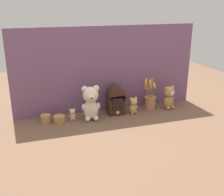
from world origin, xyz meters
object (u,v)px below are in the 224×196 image
at_px(teddy_bear_medium, 169,97).
at_px(decorative_tin_short, 59,119).
at_px(teddy_bear_large, 91,102).
at_px(flower_vase, 150,99).
at_px(teddy_bear_small, 133,105).
at_px(teddy_bear_tiny, 73,114).
at_px(decorative_tin_tall, 46,119).
at_px(vintage_radio, 116,100).

height_order(teddy_bear_medium, decorative_tin_short, teddy_bear_medium).
height_order(teddy_bear_large, flower_vase, flower_vase).
bearing_deg(teddy_bear_small, decorative_tin_short, -179.49).
xyz_separation_m(teddy_bear_tiny, decorative_tin_tall, (-0.23, 0.02, -0.02)).
height_order(vintage_radio, decorative_tin_short, vintage_radio).
height_order(teddy_bear_medium, decorative_tin_tall, teddy_bear_medium).
xyz_separation_m(flower_vase, decorative_tin_short, (-0.87, -0.06, -0.06)).
xyz_separation_m(decorative_tin_tall, decorative_tin_short, (0.11, -0.04, -0.00)).
distance_m(teddy_bear_medium, decorative_tin_short, 1.05).
bearing_deg(decorative_tin_short, teddy_bear_small, 0.51).
relative_size(decorative_tin_tall, decorative_tin_short, 0.87).
distance_m(teddy_bear_large, teddy_bear_tiny, 0.19).
xyz_separation_m(teddy_bear_large, vintage_radio, (0.25, 0.06, -0.03)).
bearing_deg(teddy_bear_medium, teddy_bear_small, -178.89).
bearing_deg(teddy_bear_medium, decorative_tin_tall, 178.58).
distance_m(teddy_bear_tiny, flower_vase, 0.75).
bearing_deg(teddy_bear_tiny, teddy_bear_small, -1.47).
relative_size(flower_vase, vintage_radio, 1.24).
relative_size(teddy_bear_large, flower_vase, 0.95).
height_order(teddy_bear_large, teddy_bear_small, teddy_bear_large).
relative_size(teddy_bear_small, vintage_radio, 0.59).
height_order(teddy_bear_tiny, flower_vase, flower_vase).
bearing_deg(teddy_bear_large, vintage_radio, 14.57).
relative_size(teddy_bear_medium, decorative_tin_short, 2.34).
relative_size(teddy_bear_medium, decorative_tin_tall, 2.69).
relative_size(teddy_bear_small, decorative_tin_tall, 1.86).
xyz_separation_m(teddy_bear_large, decorative_tin_short, (-0.28, 0.01, -0.13)).
bearing_deg(flower_vase, teddy_bear_small, -165.25).
bearing_deg(teddy_bear_medium, vintage_radio, 175.83).
distance_m(teddy_bear_medium, vintage_radio, 0.52).
bearing_deg(decorative_tin_short, flower_vase, 3.69).
height_order(teddy_bear_medium, teddy_bear_small, teddy_bear_medium).
bearing_deg(teddy_bear_large, teddy_bear_small, 2.70).
distance_m(vintage_radio, decorative_tin_short, 0.53).
bearing_deg(flower_vase, teddy_bear_large, -173.36).
bearing_deg(decorative_tin_short, teddy_bear_large, -2.69).
xyz_separation_m(teddy_bear_medium, decorative_tin_short, (-1.05, -0.01, -0.09)).
bearing_deg(teddy_bear_tiny, flower_vase, 2.72).
distance_m(teddy_bear_large, teddy_bear_medium, 0.77).
xyz_separation_m(teddy_bear_small, vintage_radio, (-0.16, 0.05, 0.05)).
bearing_deg(vintage_radio, flower_vase, 0.77).
relative_size(teddy_bear_tiny, decorative_tin_tall, 1.27).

